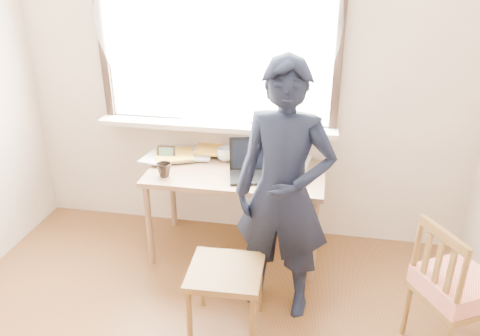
% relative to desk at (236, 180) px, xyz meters
% --- Properties ---
extents(room_shell, '(3.52, 4.02, 2.61)m').
position_rel_desk_xyz_m(room_shell, '(-0.03, -1.43, 1.02)').
color(room_shell, beige).
rests_on(room_shell, ground).
extents(desk, '(1.28, 0.64, 0.69)m').
position_rel_desk_xyz_m(desk, '(0.00, 0.00, 0.00)').
color(desk, olive).
rests_on(desk, ground).
extents(laptop, '(0.42, 0.37, 0.25)m').
position_rel_desk_xyz_m(laptop, '(0.15, -0.03, 0.13)').
color(laptop, black).
rests_on(laptop, desk).
extents(mug_white, '(0.16, 0.16, 0.10)m').
position_rel_desk_xyz_m(mug_white, '(-0.12, 0.18, 0.12)').
color(mug_white, white).
rests_on(mug_white, desk).
extents(mug_dark, '(0.12, 0.12, 0.10)m').
position_rel_desk_xyz_m(mug_dark, '(-0.49, -0.17, 0.12)').
color(mug_dark, black).
rests_on(mug_dark, desk).
extents(mouse, '(0.10, 0.07, 0.04)m').
position_rel_desk_xyz_m(mouse, '(0.50, -0.10, 0.09)').
color(mouse, black).
rests_on(mouse, desk).
extents(desk_clutter, '(0.88, 0.42, 0.05)m').
position_rel_desk_xyz_m(desk_clutter, '(-0.35, 0.22, 0.10)').
color(desk_clutter, '#BE4923').
rests_on(desk_clutter, desk).
extents(book_a, '(0.24, 0.31, 0.03)m').
position_rel_desk_xyz_m(book_a, '(-0.45, 0.22, 0.08)').
color(book_a, white).
rests_on(book_a, desk).
extents(book_b, '(0.21, 0.27, 0.02)m').
position_rel_desk_xyz_m(book_b, '(0.34, 0.25, 0.08)').
color(book_b, white).
rests_on(book_b, desk).
extents(picture_frame, '(0.14, 0.03, 0.11)m').
position_rel_desk_xyz_m(picture_frame, '(-0.56, 0.10, 0.13)').
color(picture_frame, black).
rests_on(picture_frame, desk).
extents(work_chair, '(0.45, 0.43, 0.44)m').
position_rel_desk_xyz_m(work_chair, '(0.10, -0.83, -0.24)').
color(work_chair, brown).
rests_on(work_chair, ground).
extents(side_chair, '(0.52, 0.52, 0.84)m').
position_rel_desk_xyz_m(side_chair, '(1.39, -0.76, -0.17)').
color(side_chair, brown).
rests_on(side_chair, ground).
extents(person, '(0.65, 0.48, 1.65)m').
position_rel_desk_xyz_m(person, '(0.40, -0.54, 0.21)').
color(person, black).
rests_on(person, ground).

